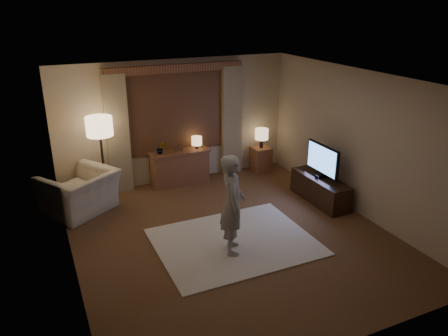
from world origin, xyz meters
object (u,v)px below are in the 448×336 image
side_table (261,159)px  tv_stand (320,190)px  armchair (80,193)px  person (233,204)px  sideboard (180,168)px

side_table → tv_stand: bearing=-82.7°
armchair → person: 3.12m
armchair → side_table: bearing=152.6°
sideboard → person: person is taller
person → side_table: bearing=-16.0°
armchair → person: (1.96, -2.39, 0.42)m
sideboard → side_table: sideboard is taller
sideboard → tv_stand: (2.19, -1.98, -0.10)m
sideboard → tv_stand: bearing=-42.1°
armchair → tv_stand: 4.54m
sideboard → tv_stand: size_ratio=0.86×
tv_stand → person: size_ratio=0.88×
side_table → tv_stand: side_table is taller
armchair → side_table: size_ratio=2.14×
side_table → person: 3.58m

